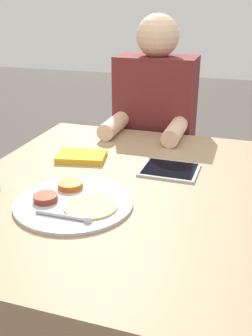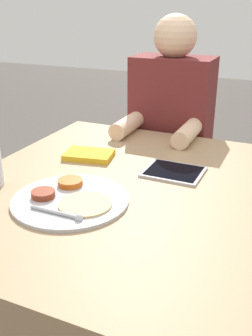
{
  "view_description": "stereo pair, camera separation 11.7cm",
  "coord_description": "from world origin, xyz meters",
  "px_view_note": "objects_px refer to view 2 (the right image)",
  "views": [
    {
      "loc": [
        0.33,
        -1.03,
        1.24
      ],
      "look_at": [
        0.0,
        -0.0,
        0.78
      ],
      "focal_mm": 42.0,
      "sensor_mm": 36.0,
      "label": 1
    },
    {
      "loc": [
        0.44,
        -0.99,
        1.24
      ],
      "look_at": [
        0.0,
        -0.0,
        0.78
      ],
      "focal_mm": 42.0,
      "sensor_mm": 36.0,
      "label": 2
    }
  ],
  "objects_px": {
    "thali_tray": "(70,199)",
    "person_diner": "(169,157)",
    "tablet_device": "(174,172)",
    "red_notebook": "(89,155)"
  },
  "relations": [
    {
      "from": "thali_tray",
      "to": "tablet_device",
      "type": "height_order",
      "value": "thali_tray"
    },
    {
      "from": "red_notebook",
      "to": "tablet_device",
      "type": "relative_size",
      "value": 0.99
    },
    {
      "from": "thali_tray",
      "to": "tablet_device",
      "type": "xyz_separation_m",
      "value": [
        0.21,
        0.31,
        -0.0
      ]
    },
    {
      "from": "red_notebook",
      "to": "tablet_device",
      "type": "distance_m",
      "value": 0.32
    },
    {
      "from": "red_notebook",
      "to": "tablet_device",
      "type": "height_order",
      "value": "red_notebook"
    },
    {
      "from": "thali_tray",
      "to": "person_diner",
      "type": "xyz_separation_m",
      "value": [
        0.03,
        0.83,
        -0.16
      ]
    },
    {
      "from": "thali_tray",
      "to": "person_diner",
      "type": "height_order",
      "value": "person_diner"
    },
    {
      "from": "tablet_device",
      "to": "thali_tray",
      "type": "bearing_deg",
      "value": -123.92
    },
    {
      "from": "thali_tray",
      "to": "red_notebook",
      "type": "xyz_separation_m",
      "value": [
        -0.11,
        0.32,
        0.0
      ]
    },
    {
      "from": "tablet_device",
      "to": "person_diner",
      "type": "height_order",
      "value": "person_diner"
    }
  ]
}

